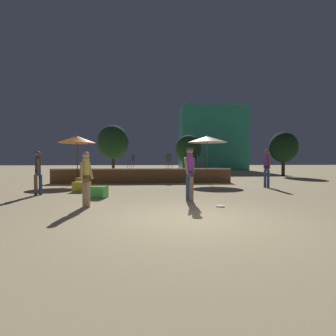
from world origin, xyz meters
TOP-DOWN VIEW (x-y plane):
  - ground_plane at (0.00, 0.00)m, footprint 120.00×120.00m
  - wooden_deck at (-1.32, 10.92)m, footprint 10.67×2.86m
  - patio_umbrella_0 at (-5.09, 9.49)m, footprint 2.15×2.15m
  - patio_umbrella_1 at (2.56, 9.53)m, footprint 2.39×2.39m
  - cube_seat_0 at (-4.47, 7.92)m, footprint 0.50×0.50m
  - cube_seat_1 at (-3.91, 5.74)m, footprint 0.72×0.72m
  - cube_seat_2 at (-2.77, 3.72)m, footprint 0.63×0.63m
  - person_0 at (0.43, 2.72)m, footprint 0.45×0.39m
  - person_1 at (-5.32, 4.64)m, footprint 0.30×0.47m
  - person_2 at (-2.79, 1.81)m, footprint 0.36×0.41m
  - person_3 at (4.97, 6.72)m, footprint 0.31×0.49m
  - bistro_chair_0 at (2.48, 11.74)m, footprint 0.40×0.40m
  - bistro_chair_1 at (-2.02, 10.91)m, footprint 0.45×0.45m
  - bistro_chair_2 at (0.35, 10.63)m, footprint 0.46×0.47m
  - frisbee_disc at (1.17, 1.59)m, footprint 0.27×0.27m
  - background_tree_0 at (10.41, 15.33)m, footprint 2.33×2.33m
  - background_tree_1 at (-4.34, 19.30)m, footprint 2.92×2.92m
  - background_tree_2 at (3.11, 20.63)m, footprint 2.62×2.62m
  - distant_building at (7.77, 29.56)m, footprint 8.79×4.74m

SIDE VIEW (x-z plane):
  - ground_plane at x=0.00m, z-range 0.00..0.00m
  - frisbee_disc at x=1.17m, z-range 0.00..0.03m
  - cube_seat_2 at x=-2.77m, z-range 0.00..0.42m
  - cube_seat_1 at x=-3.91m, z-range 0.00..0.43m
  - cube_seat_0 at x=-4.47m, z-range 0.00..0.46m
  - wooden_deck at x=-1.32m, z-range -0.04..0.84m
  - person_2 at x=-2.79m, z-range 0.05..1.68m
  - person_1 at x=-5.32m, z-range 0.08..1.82m
  - person_0 at x=0.43m, z-range 0.13..1.93m
  - person_3 at x=4.97m, z-range 0.12..2.01m
  - bistro_chair_0 at x=2.48m, z-range 0.97..1.87m
  - bistro_chair_1 at x=-2.02m, z-range 0.97..1.87m
  - bistro_chair_2 at x=0.35m, z-range 0.97..1.87m
  - background_tree_0 at x=10.41m, z-range 0.58..4.32m
  - background_tree_2 at x=3.11m, z-range 0.51..4.44m
  - patio_umbrella_0 at x=-5.09m, z-range 1.14..3.98m
  - patio_umbrella_1 at x=2.56m, z-range 1.17..4.07m
  - background_tree_1 at x=-4.34m, z-range 0.72..5.38m
  - distant_building at x=7.77m, z-range 0.00..8.54m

